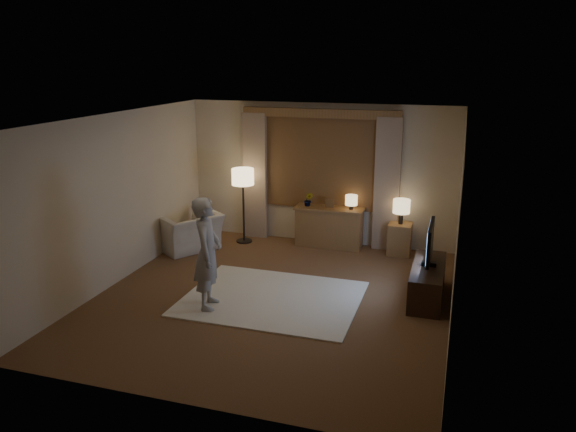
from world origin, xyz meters
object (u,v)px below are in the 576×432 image
at_px(sideboard, 329,228).
at_px(tv_stand, 427,282).
at_px(armchair, 188,232).
at_px(person, 207,253).
at_px(side_table, 400,239).

height_order(sideboard, tv_stand, sideboard).
distance_m(armchair, person, 2.61).
distance_m(side_table, tv_stand, 1.90).
bearing_deg(side_table, armchair, -166.40).
bearing_deg(armchair, sideboard, 144.78).
bearing_deg(person, side_table, -50.60).
relative_size(armchair, tv_stand, 0.74).
height_order(tv_stand, person, person).
xyz_separation_m(armchair, side_table, (3.69, 0.89, -0.06)).
distance_m(tv_stand, person, 3.19).
xyz_separation_m(sideboard, person, (-0.98, -3.09, 0.46)).
relative_size(side_table, tv_stand, 0.40).
bearing_deg(sideboard, side_table, -2.21).
height_order(side_table, person, person).
distance_m(armchair, side_table, 3.80).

